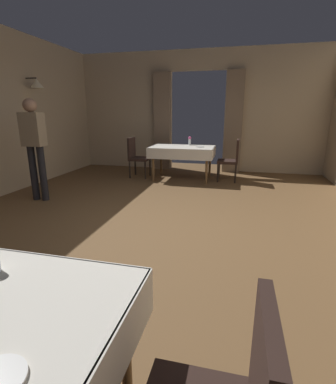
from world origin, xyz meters
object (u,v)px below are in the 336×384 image
at_px(dining_table_mid, 183,150).
at_px(plate_mid_b, 200,147).
at_px(chair_mid_left, 136,155).
at_px(flower_vase_mid, 190,140).
at_px(chair_mid_right, 231,158).
at_px(person_waiter_by_doorway, 34,142).

xyz_separation_m(dining_table_mid, plate_mid_b, (0.40, -0.02, 0.09)).
height_order(chair_mid_left, flower_vase_mid, flower_vase_mid).
height_order(dining_table_mid, chair_mid_right, chair_mid_right).
bearing_deg(person_waiter_by_doorway, chair_mid_left, 64.73).
bearing_deg(dining_table_mid, flower_vase_mid, 68.11).
distance_m(chair_mid_left, plate_mid_b, 1.51).
bearing_deg(person_waiter_by_doorway, plate_mid_b, 41.03).
bearing_deg(flower_vase_mid, plate_mid_b, -47.24).
bearing_deg(dining_table_mid, chair_mid_right, 2.66).
relative_size(dining_table_mid, chair_mid_right, 1.54).
bearing_deg(plate_mid_b, chair_mid_left, -179.26).
bearing_deg(chair_mid_left, flower_vase_mid, 14.92).
bearing_deg(plate_mid_b, flower_vase_mid, 132.76).
relative_size(flower_vase_mid, person_waiter_by_doorway, 0.12).
bearing_deg(dining_table_mid, plate_mid_b, -2.88).
height_order(chair_mid_left, person_waiter_by_doorway, person_waiter_by_doorway).
relative_size(chair_mid_left, plate_mid_b, 4.90).
bearing_deg(chair_mid_right, plate_mid_b, -174.24).
height_order(flower_vase_mid, plate_mid_b, flower_vase_mid).
relative_size(dining_table_mid, flower_vase_mid, 6.90).
bearing_deg(chair_mid_right, dining_table_mid, -177.34).
distance_m(chair_mid_left, person_waiter_by_doorway, 2.46).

